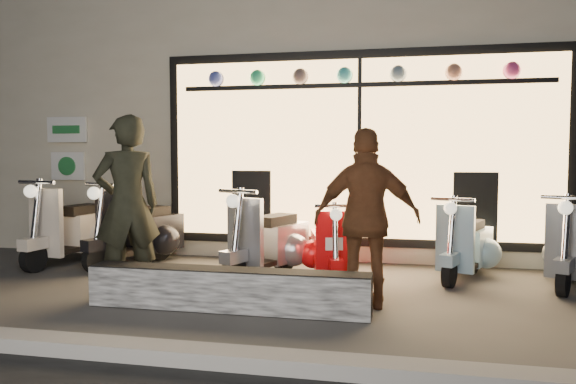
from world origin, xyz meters
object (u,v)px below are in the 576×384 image
scooter_silver (273,241)px  man (127,205)px  woman (367,218)px  scooter_red (329,248)px  graffiti_barrier (227,290)px

scooter_silver → man: (-1.30, -1.20, 0.53)m
woman → scooter_red: bearing=-73.3°
scooter_silver → man: man is taller
man → scooter_red: bearing=170.8°
scooter_red → man: (-1.99, -1.18, 0.59)m
graffiti_barrier → woman: (1.28, 0.38, 0.67)m
scooter_red → man: bearing=-163.9°
scooter_red → woman: size_ratio=0.73×
graffiti_barrier → man: size_ratio=1.44×
scooter_silver → woman: woman is taller
woman → scooter_silver: bearing=-52.1°
man → woman: size_ratio=1.09×
graffiti_barrier → man: (-1.25, 0.42, 0.75)m
graffiti_barrier → woman: size_ratio=1.57×
graffiti_barrier → man: 1.51m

